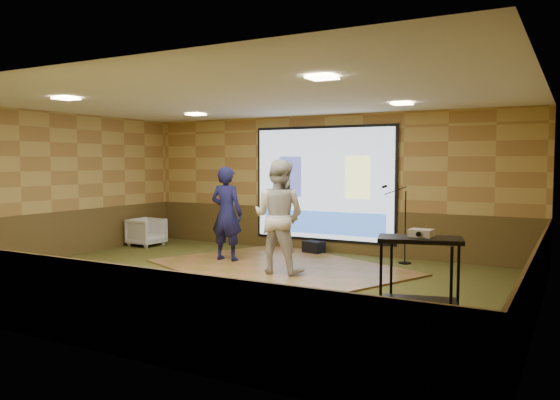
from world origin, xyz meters
The scene contains 19 objects.
ground centered at (0.00, 0.00, 0.00)m, with size 9.00×9.00×0.00m, color #2D3B1B.
room_shell centered at (0.00, 0.00, 2.09)m, with size 9.04×7.04×3.02m.
wainscot_back centered at (0.00, 3.48, 0.47)m, with size 9.00×0.04×0.95m, color brown.
wainscot_front centered at (0.00, -3.48, 0.47)m, with size 9.00×0.04×0.95m, color brown.
wainscot_left centered at (-4.48, 0.00, 0.47)m, with size 0.04×7.00×0.95m, color brown.
wainscot_right centered at (4.48, 0.00, 0.47)m, with size 0.04×7.00×0.95m, color brown.
projector_screen centered at (0.00, 3.44, 1.47)m, with size 3.32×0.06×2.52m.
downlight_nw centered at (-2.20, 1.80, 2.97)m, with size 0.32×0.32×0.02m, color #FFE6BF.
downlight_ne centered at (2.20, 1.80, 2.97)m, with size 0.32×0.32×0.02m, color #FFE6BF.
downlight_sw centered at (-2.20, -1.50, 2.97)m, with size 0.32×0.32×0.02m, color #FFE6BF.
downlight_se centered at (2.20, -1.50, 2.97)m, with size 0.32×0.32×0.02m, color #FFE6BF.
dance_floor centered at (0.05, 1.35, 0.02)m, with size 4.39×3.34×0.03m, color #905F34.
player_left centered at (-1.19, 1.44, 0.96)m, with size 0.68×0.44×1.86m, color #14143F.
player_right centered at (0.31, 0.87, 1.02)m, with size 0.96×0.75×1.98m, color beige.
av_table centered at (3.22, -0.83, 0.76)m, with size 1.00×0.53×1.06m.
projector centered at (3.22, -0.76, 1.10)m, with size 0.28×0.23×0.09m, color white.
mic_stand centered at (1.92, 2.94, 0.49)m, with size 0.60×0.25×1.53m.
banquet_chair centered at (-4.00, 2.21, 0.33)m, with size 0.70×0.72×0.66m, color gray.
duffel_bag centered at (-0.07, 3.11, 0.13)m, with size 0.43×0.29×0.27m, color black.
Camera 1 is at (4.91, -7.46, 1.98)m, focal length 35.00 mm.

